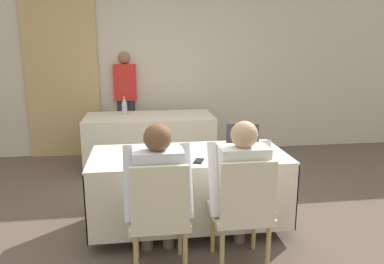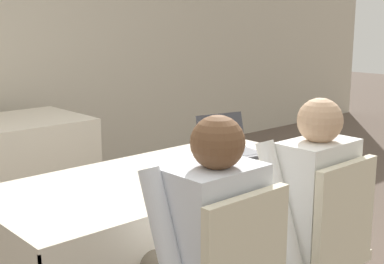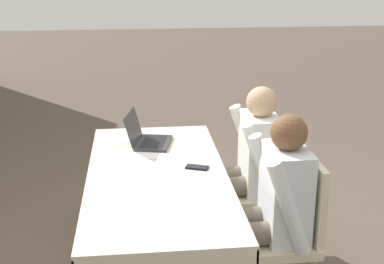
{
  "view_description": "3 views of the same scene",
  "coord_description": "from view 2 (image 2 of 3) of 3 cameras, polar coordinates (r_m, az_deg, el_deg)",
  "views": [
    {
      "loc": [
        -0.43,
        -3.24,
        1.69
      ],
      "look_at": [
        0.0,
        -0.21,
        0.98
      ],
      "focal_mm": 35.0,
      "sensor_mm": 36.0,
      "label": 1
    },
    {
      "loc": [
        -1.62,
        -2.01,
        1.49
      ],
      "look_at": [
        0.0,
        -0.21,
        0.98
      ],
      "focal_mm": 50.0,
      "sensor_mm": 36.0,
      "label": 2
    },
    {
      "loc": [
        -2.93,
        0.11,
        1.96
      ],
      "look_at": [
        0.0,
        -0.21,
        0.98
      ],
      "focal_mm": 50.0,
      "sensor_mm": 36.0,
      "label": 3
    }
  ],
  "objects": [
    {
      "name": "paper_beside_laptop",
      "position": [
        2.98,
        1.16,
        -2.9
      ],
      "size": [
        0.22,
        0.3,
        0.0
      ],
      "rotation": [
        0.0,
        0.0,
        -0.04
      ],
      "color": "white",
      "rests_on": "conference_table_near"
    },
    {
      "name": "person_checkered_shirt",
      "position": [
        2.09,
        1.13,
        -11.6
      ],
      "size": [
        0.5,
        0.52,
        1.16
      ],
      "rotation": [
        0.0,
        0.0,
        3.14
      ],
      "color": "#665B4C",
      "rests_on": "ground_plane"
    },
    {
      "name": "person_white_shirt",
      "position": [
        2.53,
        11.62,
        -7.57
      ],
      "size": [
        0.5,
        0.52,
        1.16
      ],
      "rotation": [
        0.0,
        0.0,
        3.14
      ],
      "color": "#665B4C",
      "rests_on": "ground_plane"
    },
    {
      "name": "cell_phone",
      "position": [
        2.55,
        1.45,
        -5.34
      ],
      "size": [
        0.11,
        0.15,
        0.01
      ],
      "rotation": [
        0.0,
        0.0,
        -0.37
      ],
      "color": "black",
      "rests_on": "conference_table_near"
    },
    {
      "name": "laptop",
      "position": [
        3.06,
        4.07,
        -1.71
      ],
      "size": [
        0.36,
        0.34,
        0.22
      ],
      "rotation": [
        0.0,
        0.0,
        -0.21
      ],
      "color": "#333338",
      "rests_on": "conference_table_near"
    },
    {
      "name": "conference_table_near",
      "position": [
        2.75,
        -2.92,
        -7.93
      ],
      "size": [
        1.77,
        0.82,
        0.73
      ],
      "color": "beige",
      "rests_on": "ground_plane"
    },
    {
      "name": "chair_near_right",
      "position": [
        2.54,
        13.36,
        -11.51
      ],
      "size": [
        0.44,
        0.44,
        0.9
      ],
      "rotation": [
        0.0,
        0.0,
        3.14
      ],
      "color": "tan",
      "rests_on": "ground_plane"
    },
    {
      "name": "paper_centre_table",
      "position": [
        3.28,
        4.17,
        -1.54
      ],
      "size": [
        0.3,
        0.35,
        0.0
      ],
      "rotation": [
        0.0,
        0.0,
        0.34
      ],
      "color": "white",
      "rests_on": "conference_table_near"
    },
    {
      "name": "paper_left_edge",
      "position": [
        2.83,
        -2.44,
        -3.71
      ],
      "size": [
        0.24,
        0.32,
        0.0
      ],
      "rotation": [
        0.0,
        0.0,
        -0.11
      ],
      "color": "white",
      "rests_on": "conference_table_near"
    }
  ]
}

